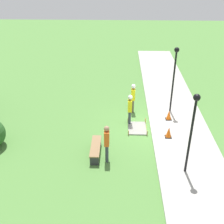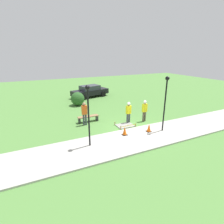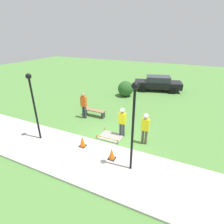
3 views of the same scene
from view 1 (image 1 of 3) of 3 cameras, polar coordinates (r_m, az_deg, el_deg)
name	(u,v)px [view 1 (image 1 of 3)]	position (r m, az deg, el deg)	size (l,w,h in m)	color
ground_plane	(150,126)	(15.68, 7.73, -2.91)	(60.00, 60.00, 0.00)	#51843D
sidewalk	(179,126)	(15.89, 13.38, -2.80)	(28.00, 3.14, 0.10)	#ADAAA3
wet_concrete_patch	(137,128)	(15.38, 5.13, -3.28)	(1.36, 1.02, 0.28)	gray
traffic_cone_near_patch	(169,132)	(14.61, 11.44, -4.04)	(0.34, 0.34, 0.59)	black
traffic_cone_far_patch	(169,115)	(16.19, 11.48, -0.58)	(0.34, 0.34, 0.58)	black
park_bench	(96,148)	(13.28, -3.34, -7.34)	(1.72, 0.44, 0.51)	#2D2D33
worker_supervisor	(133,96)	(16.54, 4.30, 3.34)	(0.40, 0.26, 1.80)	brown
worker_assistant	(130,107)	(15.30, 3.65, 1.02)	(0.40, 0.26, 1.77)	#383D47
bystander_in_orange_shirt	(107,141)	(12.47, -1.07, -5.99)	(0.40, 0.24, 1.85)	#383D47
lamppost_near	(174,71)	(16.21, 12.56, 8.17)	(0.28, 0.28, 3.87)	black
lamppost_far	(193,123)	(11.41, 16.08, -2.14)	(0.28, 0.28, 3.67)	black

